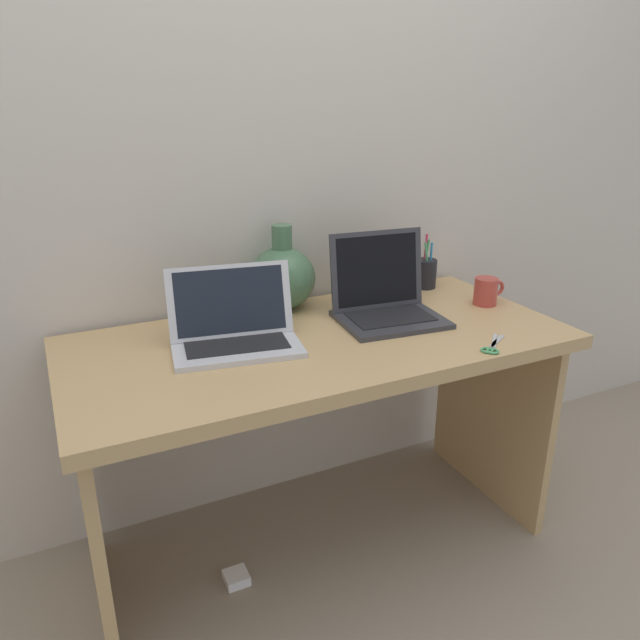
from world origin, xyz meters
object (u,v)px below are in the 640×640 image
Objects in this scene: laptop_right at (384,296)px; green_vase at (283,277)px; power_brick at (236,578)px; laptop_left at (234,326)px; coffee_mug at (486,291)px; pen_cup at (425,273)px; scissors at (492,347)px.

laptop_right is 1.22× the size of green_vase.
green_vase reaches higher than power_brick.
green_vase reaches higher than laptop_left.
laptop_left reaches higher than coffee_mug.
power_brick is (-0.30, -0.32, -0.81)m from green_vase.
pen_cup is at bearing 33.80° from laptop_right.
green_vase is at bearing 46.59° from power_brick.
laptop_right is at bearing 173.00° from coffee_mug.
pen_cup is at bearing 73.94° from scissors.
green_vase is at bearing 178.34° from pen_cup.
laptop_right is 2.46× the size of scissors.
power_brick is at bearing -160.21° from pen_cup.
laptop_right is (0.48, 0.01, 0.01)m from laptop_left.
coffee_mug is at bearing -22.64° from green_vase.
power_brick is (-0.84, -0.30, -0.76)m from pen_cup.
green_vase is (-0.25, 0.21, 0.04)m from laptop_right.
green_vase is 0.54m from pen_cup.
power_brick is at bearing -168.92° from laptop_right.
coffee_mug is at bearing -2.14° from laptop_left.
laptop_right is 1.74× the size of pen_cup.
laptop_left is 0.80m from pen_cup.
scissors is at bearing -27.82° from laptop_left.
laptop_right is 4.67× the size of power_brick.
green_vase is 0.66m from coffee_mug.
green_vase is at bearing 124.89° from scissors.
laptop_right reaches higher than scissors.
green_vase is 3.84× the size of power_brick.
power_brick is (-0.91, -0.06, -0.75)m from coffee_mug.
power_brick is at bearing -123.70° from laptop_left.
laptop_left is 5.29× the size of power_brick.
power_brick is (-0.55, -0.11, -0.78)m from laptop_right.
scissors is (0.14, -0.34, -0.06)m from laptop_right.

